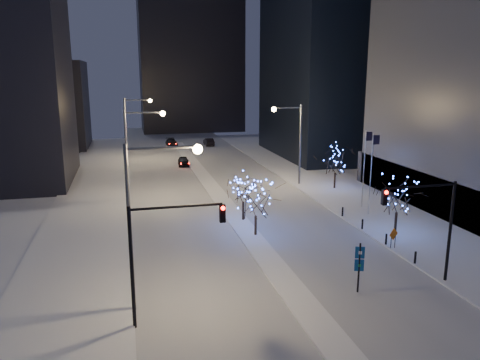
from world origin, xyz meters
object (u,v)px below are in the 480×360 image
object	(u,v)px
car_far	(172,142)
holiday_tree_plaza_far	(336,160)
car_near	(183,161)
holiday_tree_median_far	(243,189)
construction_sign	(393,236)
street_lamp_w_mid	(136,143)
traffic_signal_east	(431,216)
holiday_tree_plaza_near	(398,197)
street_lamp_east	(293,134)
car_mid	(209,142)
wayfinding_sign	(359,262)
holiday_tree_median_near	(256,199)
street_lamp_w_far	(132,120)
traffic_signal_west	(160,244)
street_lamp_w_near	(148,204)

from	to	relation	value
car_far	holiday_tree_plaza_far	distance (m)	42.78
car_near	holiday_tree_median_far	bearing A→B (deg)	-81.54
construction_sign	street_lamp_w_mid	bearing A→B (deg)	113.05
traffic_signal_east	holiday_tree_plaza_near	world-z (taller)	traffic_signal_east
street_lamp_east	car_mid	bearing A→B (deg)	97.17
street_lamp_w_mid	car_mid	bearing A→B (deg)	69.20
holiday_tree_plaza_far	wayfinding_sign	distance (m)	27.87
street_lamp_east	holiday_tree_plaza_far	xyz separation A→B (m)	(4.29, -3.16, -2.84)
car_near	construction_sign	xyz separation A→B (m)	(11.99, -38.91, 0.47)
holiday_tree_median_near	holiday_tree_median_far	distance (m)	4.40
holiday_tree_plaza_far	wayfinding_sign	world-z (taller)	holiday_tree_plaza_far
traffic_signal_east	car_far	xyz separation A→B (m)	(-10.44, 65.46, -4.08)
car_near	holiday_tree_plaza_far	world-z (taller)	holiday_tree_plaza_far
street_lamp_w_far	holiday_tree_plaza_far	world-z (taller)	street_lamp_w_far
traffic_signal_east	car_far	bearing A→B (deg)	99.06
car_near	holiday_tree_median_far	xyz separation A→B (m)	(2.19, -28.85, 2.48)
street_lamp_east	car_near	distance (m)	20.73
car_far	wayfinding_sign	world-z (taller)	wayfinding_sign
street_lamp_w_far	car_far	xyz separation A→B (m)	(7.44, 14.46, -5.81)
traffic_signal_west	wayfinding_sign	xyz separation A→B (m)	(12.48, 1.00, -2.71)
car_far	holiday_tree_plaza_near	size ratio (longest dim) A/B	0.96
car_mid	construction_sign	world-z (taller)	construction_sign
street_lamp_w_mid	traffic_signal_east	bearing A→B (deg)	-55.49
traffic_signal_east	holiday_tree_plaza_far	distance (m)	26.43
street_lamp_w_near	wayfinding_sign	distance (m)	13.75
street_lamp_w_far	wayfinding_sign	bearing A→B (deg)	-75.72
traffic_signal_west	traffic_signal_east	bearing A→B (deg)	3.29
car_mid	holiday_tree_median_near	distance (m)	52.85
street_lamp_w_near	car_near	world-z (taller)	street_lamp_w_near
street_lamp_w_near	holiday_tree_plaza_near	bearing A→B (deg)	21.54
traffic_signal_west	holiday_tree_plaza_far	world-z (taller)	traffic_signal_west
car_mid	wayfinding_sign	bearing A→B (deg)	87.70
street_lamp_w_far	holiday_tree_plaza_near	world-z (taller)	street_lamp_w_far
construction_sign	holiday_tree_plaza_near	bearing A→B (deg)	34.76
street_lamp_w_far	street_lamp_w_mid	bearing A→B (deg)	-90.00
street_lamp_w_mid	holiday_tree_plaza_far	distance (m)	23.49
holiday_tree_median_far	car_far	bearing A→B (deg)	92.33
street_lamp_w_near	wayfinding_sign	size ratio (longest dim) A/B	2.99
holiday_tree_plaza_near	construction_sign	size ratio (longest dim) A/B	2.96
street_lamp_east	construction_sign	world-z (taller)	street_lamp_east
street_lamp_w_far	car_far	bearing A→B (deg)	62.78
holiday_tree_median_far	construction_sign	xyz separation A→B (m)	(9.80, -10.05, -2.01)
holiday_tree_plaza_near	street_lamp_w_near	bearing A→B (deg)	-158.46
street_lamp_w_far	wayfinding_sign	world-z (taller)	street_lamp_w_far
holiday_tree_median_far	wayfinding_sign	distance (m)	16.63
traffic_signal_east	traffic_signal_west	bearing A→B (deg)	-176.71
street_lamp_east	car_near	world-z (taller)	street_lamp_east
holiday_tree_plaza_near	car_near	bearing A→B (deg)	111.82
construction_sign	car_near	bearing A→B (deg)	86.06
street_lamp_east	holiday_tree_plaza_far	distance (m)	6.04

